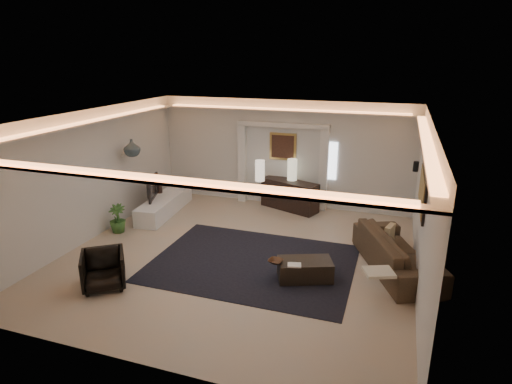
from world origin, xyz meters
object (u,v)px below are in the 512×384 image
(sofa, at_px, (397,252))
(armchair, at_px, (103,270))
(console, at_px, (290,195))
(coffee_table, at_px, (305,269))

(sofa, xyz_separation_m, armchair, (-4.99, -2.40, -0.02))
(console, xyz_separation_m, armchair, (-2.15, -5.07, -0.06))
(console, bearing_deg, coffee_table, -50.32)
(console, height_order, coffee_table, console)
(coffee_table, relative_size, armchair, 1.33)
(sofa, height_order, armchair, sofa)
(console, distance_m, sofa, 3.89)
(console, height_order, sofa, console)
(sofa, bearing_deg, coffee_table, 97.55)
(armchair, bearing_deg, sofa, -10.17)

